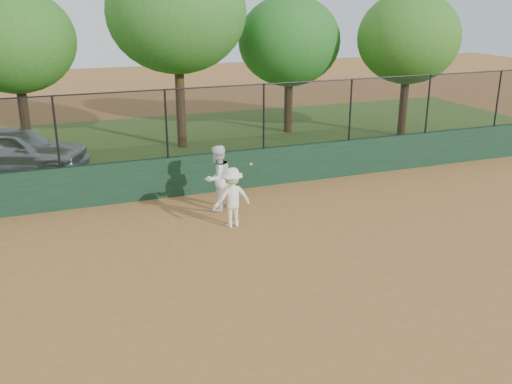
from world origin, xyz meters
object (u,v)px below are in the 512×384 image
object	(u,v)px
parked_car	(16,151)
tree_1	(15,41)
tree_4	(409,38)
player_main	(232,197)
tree_3	(289,41)
player_second	(218,178)
tree_2	(177,12)

from	to	relation	value
parked_car	tree_1	bearing A→B (deg)	12.77
parked_car	tree_4	distance (m)	15.61
player_main	tree_3	xyz separation A→B (m)	(5.77, 9.47, 3.08)
player_main	tree_3	bearing A→B (deg)	58.62
tree_3	player_main	bearing A→B (deg)	-121.38
tree_3	tree_4	size ratio (longest dim) A/B	0.97
player_second	tree_1	world-z (taller)	tree_1
tree_2	tree_3	bearing A→B (deg)	10.30
parked_car	tree_3	xyz separation A→B (m)	(11.01, 2.52, 3.07)
player_main	tree_1	size ratio (longest dim) A/B	0.29
parked_car	player_second	distance (m)	7.74
player_main	tree_3	distance (m)	11.51
parked_car	tree_3	distance (m)	11.71
player_second	tree_1	bearing A→B (deg)	-87.30
tree_1	tree_3	distance (m)	10.68
tree_1	tree_2	size ratio (longest dim) A/B	0.81
tree_2	tree_3	distance (m)	5.21
tree_2	tree_3	world-z (taller)	tree_2
tree_1	tree_4	bearing A→B (deg)	-8.13
parked_car	player_second	size ratio (longest dim) A/B	2.54
player_main	parked_car	bearing A→B (deg)	127.00
tree_2	tree_4	bearing A→B (deg)	-9.07
player_main	tree_2	xyz separation A→B (m)	(0.79, 8.56, 4.31)
tree_1	tree_2	bearing A→B (deg)	-6.60
player_second	player_main	xyz separation A→B (m)	(-0.02, -1.27, -0.13)
player_main	tree_4	bearing A→B (deg)	35.25
tree_2	tree_4	distance (m)	9.42
tree_1	parked_car	bearing A→B (deg)	-98.58
tree_4	tree_3	bearing A→B (deg)	150.77
tree_4	player_second	bearing A→B (deg)	-149.85
tree_1	tree_3	size ratio (longest dim) A/B	1.04
player_second	tree_3	bearing A→B (deg)	-154.11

